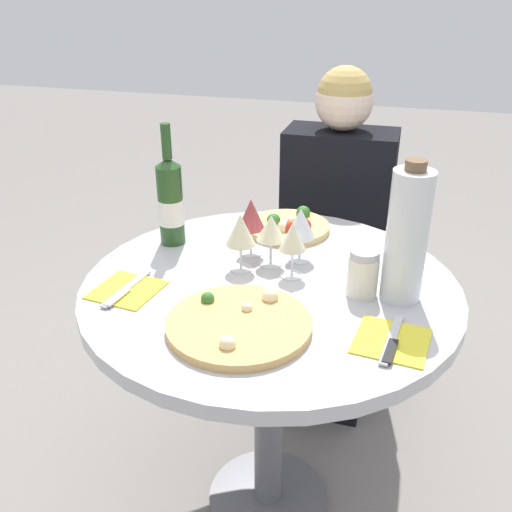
% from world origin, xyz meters
% --- Properties ---
extents(ground_plane, '(12.00, 12.00, 0.00)m').
position_xyz_m(ground_plane, '(0.00, 0.00, 0.00)').
color(ground_plane, gray).
rests_on(ground_plane, ground).
extents(dining_table, '(0.94, 0.94, 0.77)m').
position_xyz_m(dining_table, '(0.00, 0.00, 0.65)').
color(dining_table, slate).
rests_on(dining_table, ground_plane).
extents(chair_behind_diner, '(0.37, 0.37, 0.93)m').
position_xyz_m(chair_behind_diner, '(0.06, 0.78, 0.46)').
color(chair_behind_diner, silver).
rests_on(chair_behind_diner, ground_plane).
extents(seated_diner, '(0.38, 0.43, 1.20)m').
position_xyz_m(seated_diner, '(0.06, 0.64, 0.54)').
color(seated_diner, black).
rests_on(seated_diner, ground_plane).
extents(pizza_large, '(0.32, 0.32, 0.05)m').
position_xyz_m(pizza_large, '(-0.01, -0.22, 0.78)').
color(pizza_large, tan).
rests_on(pizza_large, dining_table).
extents(pizza_small_far, '(0.25, 0.25, 0.05)m').
position_xyz_m(pizza_small_far, '(-0.03, 0.32, 0.79)').
color(pizza_small_far, '#DBB26B').
rests_on(pizza_small_far, dining_table).
extents(wine_bottle, '(0.07, 0.07, 0.34)m').
position_xyz_m(wine_bottle, '(-0.33, 0.15, 0.90)').
color(wine_bottle, '#23471E').
rests_on(wine_bottle, dining_table).
extents(tall_carafe, '(0.09, 0.09, 0.34)m').
position_xyz_m(tall_carafe, '(0.31, 0.01, 0.93)').
color(tall_carafe, silver).
rests_on(tall_carafe, dining_table).
extents(sugar_shaker, '(0.07, 0.07, 0.12)m').
position_xyz_m(sugar_shaker, '(0.22, -0.00, 0.83)').
color(sugar_shaker, silver).
rests_on(sugar_shaker, dining_table).
extents(wine_glass_back_right, '(0.08, 0.08, 0.15)m').
position_xyz_m(wine_glass_back_right, '(0.04, 0.14, 0.88)').
color(wine_glass_back_right, silver).
rests_on(wine_glass_back_right, dining_table).
extents(wine_glass_back_left, '(0.07, 0.07, 0.16)m').
position_xyz_m(wine_glass_back_left, '(-0.09, 0.14, 0.89)').
color(wine_glass_back_left, silver).
rests_on(wine_glass_back_left, dining_table).
extents(wine_glass_front_left, '(0.08, 0.08, 0.15)m').
position_xyz_m(wine_glass_front_left, '(-0.09, 0.05, 0.88)').
color(wine_glass_front_left, silver).
rests_on(wine_glass_front_left, dining_table).
extents(wine_glass_center, '(0.08, 0.08, 0.14)m').
position_xyz_m(wine_glass_center, '(-0.02, 0.09, 0.88)').
color(wine_glass_center, silver).
rests_on(wine_glass_center, dining_table).
extents(wine_glass_front_right, '(0.07, 0.07, 0.14)m').
position_xyz_m(wine_glass_front_right, '(0.04, 0.05, 0.88)').
color(wine_glass_front_right, silver).
rests_on(wine_glass_front_right, dining_table).
extents(place_setting_left, '(0.17, 0.19, 0.01)m').
position_xyz_m(place_setting_left, '(-0.33, -0.14, 0.78)').
color(place_setting_left, yellow).
rests_on(place_setting_left, dining_table).
extents(place_setting_right, '(0.17, 0.19, 0.01)m').
position_xyz_m(place_setting_right, '(0.31, -0.18, 0.78)').
color(place_setting_right, yellow).
rests_on(place_setting_right, dining_table).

